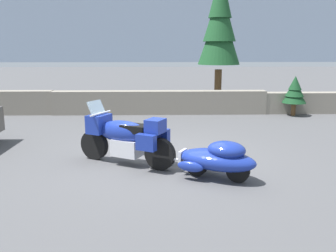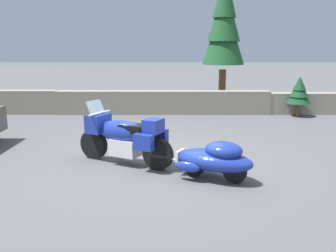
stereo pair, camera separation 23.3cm
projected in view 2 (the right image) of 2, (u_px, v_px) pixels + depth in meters
ground_plane at (161, 158)px, 8.21m from camera, size 80.00×80.00×0.00m
stone_guard_wall at (164, 103)px, 13.62m from camera, size 24.00×0.53×0.89m
distant_ridgeline at (169, 27)px, 99.92m from camera, size 240.00×80.00×16.00m
touring_motorcycle at (125, 136)px, 7.69m from camera, size 2.11×1.37×1.33m
car_shaped_trailer at (216, 159)px, 6.79m from camera, size 2.12×1.34×0.76m
pine_tree_tall at (226, 22)px, 14.26m from camera, size 1.69×1.69×5.48m
pine_sapling_near at (301, 91)px, 13.01m from camera, size 0.86×0.86×1.46m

